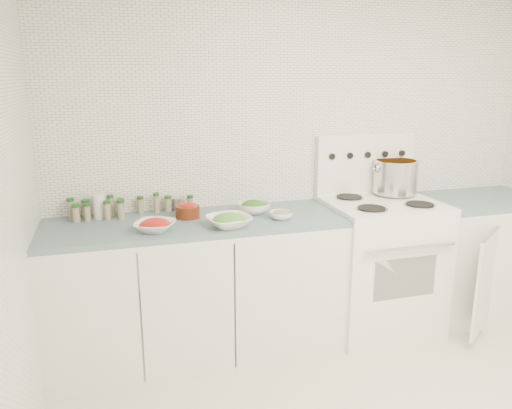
# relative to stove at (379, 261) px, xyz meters

# --- Properties ---
(room_walls) EXTENTS (3.54, 3.04, 2.52)m
(room_walls) POSITION_rel_stove_xyz_m (-0.48, -1.19, 1.06)
(room_walls) COLOR white
(room_walls) RESTS_ON ground
(counter_left) EXTENTS (1.85, 0.62, 0.90)m
(counter_left) POSITION_rel_stove_xyz_m (-1.30, 0.00, -0.05)
(counter_left) COLOR white
(counter_left) RESTS_ON ground
(stove) EXTENTS (0.76, 0.70, 1.36)m
(stove) POSITION_rel_stove_xyz_m (0.00, 0.00, 0.00)
(stove) COLOR white
(stove) RESTS_ON ground
(counter_right) EXTENTS (0.89, 0.86, 0.90)m
(counter_right) POSITION_rel_stove_xyz_m (0.82, -0.00, -0.05)
(counter_right) COLOR white
(counter_right) RESTS_ON ground
(stock_pot) EXTENTS (0.33, 0.31, 0.24)m
(stock_pot) POSITION_rel_stove_xyz_m (0.18, 0.16, 0.58)
(stock_pot) COLOR silver
(stock_pot) RESTS_ON stove
(bowl_tomato) EXTENTS (0.31, 0.31, 0.08)m
(bowl_tomato) POSITION_rel_stove_xyz_m (-1.56, -0.14, 0.44)
(bowl_tomato) COLOR white
(bowl_tomato) RESTS_ON counter_left
(bowl_snowpea) EXTENTS (0.30, 0.30, 0.09)m
(bowl_snowpea) POSITION_rel_stove_xyz_m (-1.13, -0.18, 0.44)
(bowl_snowpea) COLOR white
(bowl_snowpea) RESTS_ON counter_left
(bowl_broccoli) EXTENTS (0.26, 0.26, 0.09)m
(bowl_broccoli) POSITION_rel_stove_xyz_m (-0.91, 0.08, 0.44)
(bowl_broccoli) COLOR white
(bowl_broccoli) RESTS_ON counter_left
(bowl_zucchini) EXTENTS (0.19, 0.19, 0.06)m
(bowl_zucchini) POSITION_rel_stove_xyz_m (-0.78, -0.11, 0.43)
(bowl_zucchini) COLOR white
(bowl_zucchini) RESTS_ON counter_left
(bowl_pepper) EXTENTS (0.15, 0.15, 0.10)m
(bowl_pepper) POSITION_rel_stove_xyz_m (-1.34, 0.09, 0.45)
(bowl_pepper) COLOR #531F0E
(bowl_pepper) RESTS_ON counter_left
(salt_canister) EXTENTS (0.09, 0.09, 0.15)m
(salt_canister) POSITION_rel_stove_xyz_m (-1.87, 0.23, 0.48)
(salt_canister) COLOR white
(salt_canister) RESTS_ON counter_left
(tin_can) EXTENTS (0.08, 0.08, 0.09)m
(tin_can) POSITION_rel_stove_xyz_m (-1.37, 0.26, 0.45)
(tin_can) COLOR #A39B8A
(tin_can) RESTS_ON counter_left
(spice_cluster) EXTENTS (0.79, 0.14, 0.14)m
(spice_cluster) POSITION_rel_stove_xyz_m (-1.76, 0.23, 0.46)
(spice_cluster) COLOR gray
(spice_cluster) RESTS_ON counter_left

